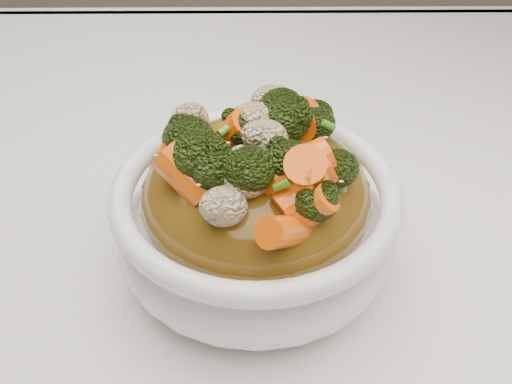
{
  "coord_description": "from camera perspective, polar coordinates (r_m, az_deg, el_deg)",
  "views": [
    {
      "loc": [
        -0.01,
        -0.35,
        1.07
      ],
      "look_at": [
        -0.01,
        -0.05,
        0.82
      ],
      "focal_mm": 42.0,
      "sensor_mm": 36.0,
      "label": 1
    }
  ],
  "objects": [
    {
      "name": "sauce_base",
      "position": [
        0.4,
        -0.0,
        -0.29
      ],
      "size": [
        0.19,
        0.19,
        0.08
      ],
      "primitive_type": "ellipsoid",
      "rotation": [
        0.0,
        0.0,
        0.25
      ],
      "color": "brown",
      "rests_on": "bowl"
    },
    {
      "name": "scallions",
      "position": [
        0.36,
        -0.0,
        6.48
      ],
      "size": [
        0.14,
        0.14,
        0.02
      ],
      "primitive_type": null,
      "rotation": [
        0.0,
        0.0,
        0.25
      ],
      "color": "#3B7F1D",
      "rests_on": "sauce_base"
    },
    {
      "name": "cauliflower",
      "position": [
        0.36,
        -0.0,
        6.02
      ],
      "size": [
        0.19,
        0.19,
        0.03
      ],
      "primitive_type": null,
      "rotation": [
        0.0,
        0.0,
        0.25
      ],
      "color": "beige",
      "rests_on": "sauce_base"
    },
    {
      "name": "bowl",
      "position": [
        0.41,
        -0.0,
        -3.06
      ],
      "size": [
        0.23,
        0.23,
        0.08
      ],
      "primitive_type": null,
      "rotation": [
        0.0,
        0.0,
        0.25
      ],
      "color": "white",
      "rests_on": "tablecloth"
    },
    {
      "name": "broccoli",
      "position": [
        0.36,
        -0.0,
        6.25
      ],
      "size": [
        0.19,
        0.19,
        0.04
      ],
      "primitive_type": null,
      "rotation": [
        0.0,
        0.0,
        0.25
      ],
      "color": "black",
      "rests_on": "sauce_base"
    },
    {
      "name": "carrots",
      "position": [
        0.36,
        -0.0,
        6.37
      ],
      "size": [
        0.19,
        0.19,
        0.04
      ],
      "primitive_type": null,
      "rotation": [
        0.0,
        0.0,
        0.25
      ],
      "color": "#EB5907",
      "rests_on": "sauce_base"
    },
    {
      "name": "tablecloth",
      "position": [
        0.49,
        0.62,
        -4.18
      ],
      "size": [
        1.2,
        0.8,
        0.04
      ],
      "primitive_type": "cube",
      "color": "white",
      "rests_on": "dining_table"
    },
    {
      "name": "sesame_seeds",
      "position": [
        0.36,
        -0.0,
        6.48
      ],
      "size": [
        0.17,
        0.17,
        0.01
      ],
      "primitive_type": null,
      "rotation": [
        0.0,
        0.0,
        0.25
      ],
      "color": "beige",
      "rests_on": "sauce_base"
    }
  ]
}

